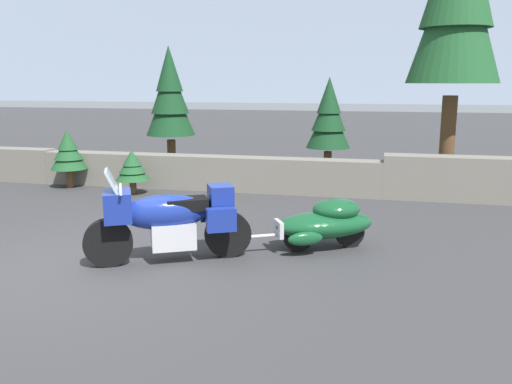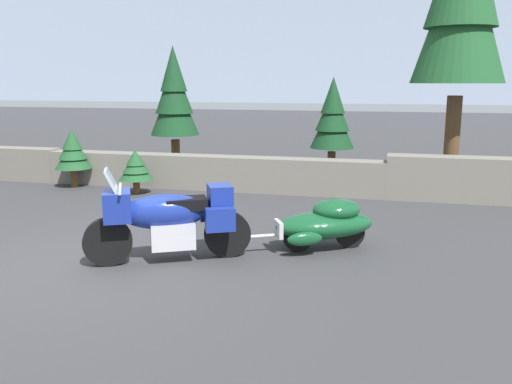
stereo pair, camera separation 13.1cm
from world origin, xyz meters
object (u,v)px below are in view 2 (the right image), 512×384
car_shaped_trailer (325,223)px  pine_tree_far_right (333,117)px  pine_tree_secondary (174,96)px  touring_motorcycle (168,218)px

car_shaped_trailer → pine_tree_far_right: (-0.51, 5.67, 1.20)m
pine_tree_secondary → touring_motorcycle: bearing=-68.7°
car_shaped_trailer → pine_tree_secondary: 7.25m
pine_tree_secondary → pine_tree_far_right: (4.05, 0.29, -0.49)m
touring_motorcycle → car_shaped_trailer: touring_motorcycle is taller
touring_motorcycle → car_shaped_trailer: 2.32m
touring_motorcycle → car_shaped_trailer: size_ratio=1.00×
touring_motorcycle → pine_tree_far_right: size_ratio=0.82×
car_shaped_trailer → pine_tree_far_right: pine_tree_far_right is taller
touring_motorcycle → pine_tree_secondary: size_ratio=0.63×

